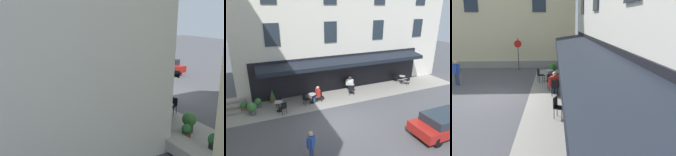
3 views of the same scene
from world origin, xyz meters
The scene contains 23 objects.
ground_plane centered at (0.00, 0.00, 0.00)m, with size 70.00×70.00×0.00m, color #4C4C51.
sidewalk_cafe_terrace centered at (-3.25, -3.40, 0.00)m, with size 20.50×3.20×0.01m, color gray.
back_alley_steps centered at (6.60, -4.59, 0.24)m, with size 2.40×1.75×0.60m.
cafe_table_near_entrance centered at (3.24, -2.82, 0.49)m, with size 0.60×0.60×0.75m.
cafe_chair_black_back_row centered at (3.01, -2.23, 0.55)m, with size 0.52×0.52×0.91m.
cafe_chair_black_under_awning centered at (3.15, -3.44, 0.55)m, with size 0.45×0.45×0.91m.
cafe_table_mid_terrace centered at (-3.11, -3.88, 0.49)m, with size 0.60×0.60×0.75m.
cafe_chair_black_near_door centered at (-2.87, -3.30, 0.55)m, with size 0.52×0.52×0.91m.
cafe_chair_black_by_window centered at (-3.26, -4.50, 0.55)m, with size 0.48×0.48×0.91m.
cafe_table_streetside centered at (0.64, -3.18, 0.49)m, with size 0.60×0.60×0.75m.
cafe_chair_black_corner_right centered at (1.24, -2.99, 0.55)m, with size 0.50×0.50×0.91m.
cafe_chair_black_kerbside centered at (0.01, -3.21, 0.55)m, with size 0.42×0.42×0.91m.
cafe_table_far_end centered at (-8.80, -3.92, 0.49)m, with size 0.60×0.60×0.75m.
cafe_chair_black_corner_left centered at (-8.96, -3.31, 0.55)m, with size 0.49×0.49×0.91m.
cafe_chair_black_facing_street centered at (-8.53, -4.49, 0.55)m, with size 0.53×0.53×0.91m.
seated_patron_in_white centered at (-3.21, -4.28, 0.72)m, with size 0.69×0.64×1.35m.
seated_companion_in_red centered at (0.22, -3.20, 0.71)m, with size 0.57×0.68×1.33m.
potted_plant_entrance_left centered at (5.01, -3.04, 0.52)m, with size 0.64×0.64×0.92m.
potted_plant_entrance_right centered at (6.96, -3.64, 0.47)m, with size 0.50×0.50×0.87m.
potted_plant_under_sign centered at (5.59, -3.75, 0.38)m, with size 0.42×0.42×0.73m.
potted_plant_by_steps centered at (4.58, -4.06, 0.37)m, with size 0.46×0.46×0.72m.
potted_plant_mid_terrace centered at (3.48, -4.54, 0.52)m, with size 0.40×0.40×1.06m.
parked_car_red centered at (-5.38, 3.93, 0.71)m, with size 4.32×1.84×1.33m.
Camera 1 is at (13.05, -11.42, 5.35)m, focal length 41.53 mm.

